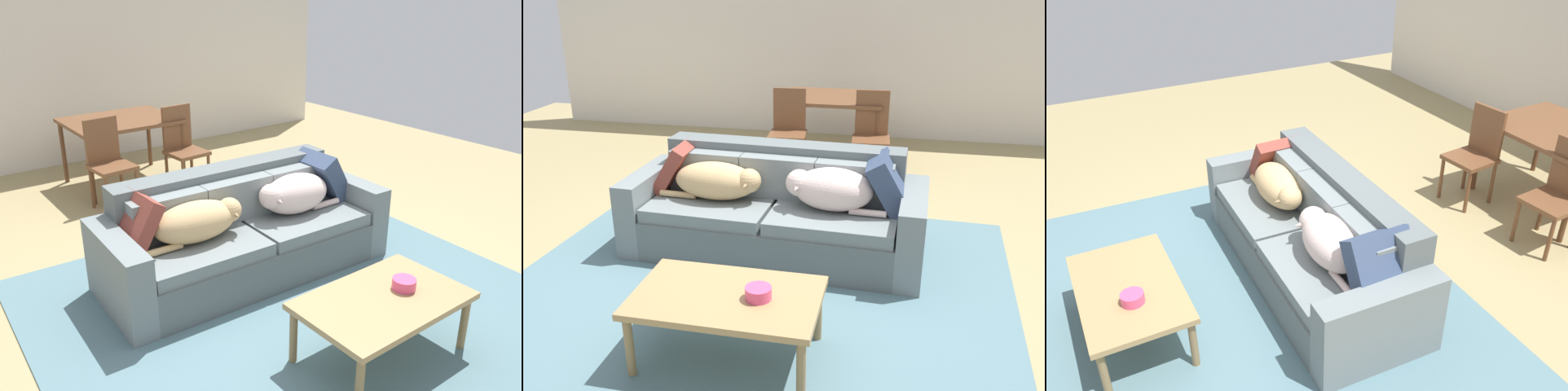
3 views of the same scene
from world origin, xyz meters
The scene contains 13 objects.
ground_plane centered at (0.00, 0.00, 0.00)m, with size 10.00×10.00×0.00m, color tan.
back_partition centered at (0.00, 4.00, 1.35)m, with size 8.00×0.12×2.70m, color silver.
area_rug centered at (0.08, -0.43, 0.01)m, with size 3.55×3.24×0.01m, color slate.
couch centered at (0.08, 0.27, 0.32)m, with size 2.34×0.98×0.82m.
dog_on_left_cushion centered at (-0.36, 0.19, 0.59)m, with size 0.82×0.36×0.30m.
dog_on_right_cushion centered at (0.51, 0.16, 0.60)m, with size 0.76×0.38×0.32m.
throw_pillow_by_left_arm centered at (-0.79, 0.35, 0.62)m, with size 0.10×0.41×0.41m, color brown.
throw_pillow_by_right_arm centered at (0.95, 0.28, 0.63)m, with size 0.16×0.43×0.43m, color #364664.
coffee_table centered at (0.12, -1.16, 0.38)m, with size 1.05×0.65×0.42m.
bowl_on_coffee_table centered at (0.31, -1.16, 0.46)m, with size 0.15×0.15×0.07m, color #EA4C7F.
dining_table centered at (0.18, 2.81, 0.69)m, with size 1.19×0.97×0.77m.
dining_chair_near_left centered at (-0.23, 2.20, 0.52)m, with size 0.43×0.43×0.93m.
dining_chair_near_right centered at (0.67, 2.27, 0.51)m, with size 0.43×0.43×0.93m.
Camera 2 is at (1.02, -3.78, 2.08)m, focal length 39.16 mm.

